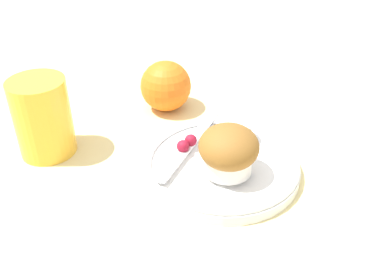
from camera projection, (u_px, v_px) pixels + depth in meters
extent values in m
plane|color=beige|center=(206.00, 164.00, 0.59)|extent=(3.00, 3.00, 0.00)
cylinder|color=white|center=(222.00, 167.00, 0.58)|extent=(0.21, 0.21, 0.01)
torus|color=white|center=(222.00, 161.00, 0.57)|extent=(0.20, 0.20, 0.01)
cylinder|color=silver|center=(228.00, 161.00, 0.54)|extent=(0.06, 0.06, 0.03)
ellipsoid|color=brown|center=(229.00, 147.00, 0.53)|extent=(0.08, 0.08, 0.05)
cylinder|color=silver|center=(235.00, 129.00, 0.61)|extent=(0.05, 0.05, 0.02)
cylinder|color=white|center=(236.00, 123.00, 0.60)|extent=(0.04, 0.04, 0.00)
sphere|color=maroon|center=(183.00, 146.00, 0.58)|extent=(0.02, 0.02, 0.02)
sphere|color=maroon|center=(190.00, 141.00, 0.59)|extent=(0.02, 0.02, 0.02)
cube|color=silver|center=(189.00, 144.00, 0.60)|extent=(0.18, 0.05, 0.00)
sphere|color=orange|center=(166.00, 86.00, 0.70)|extent=(0.08, 0.08, 0.08)
cylinder|color=gold|center=(43.00, 117.00, 0.59)|extent=(0.08, 0.08, 0.11)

